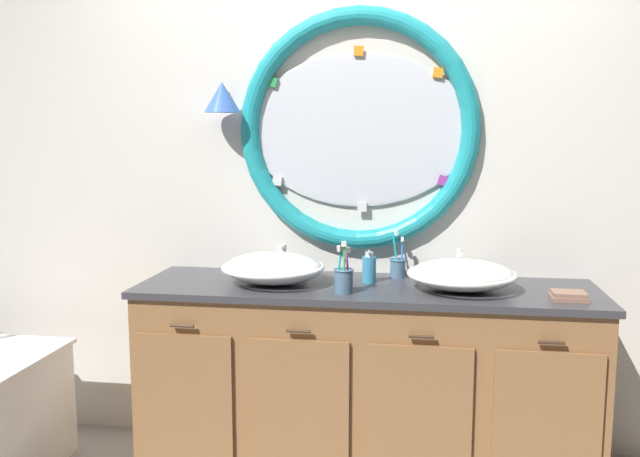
# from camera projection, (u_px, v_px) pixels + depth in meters

# --- Properties ---
(back_wall_assembly) EXTENTS (6.40, 0.26, 2.60)m
(back_wall_assembly) POSITION_uv_depth(u_px,v_px,m) (352.00, 177.00, 3.19)
(back_wall_assembly) COLOR silver
(back_wall_assembly) RESTS_ON ground_plane
(vanity_counter) EXTENTS (2.00, 0.60, 0.87)m
(vanity_counter) POSITION_uv_depth(u_px,v_px,m) (365.00, 380.00, 2.99)
(vanity_counter) COLOR olive
(vanity_counter) RESTS_ON ground_plane
(sink_basin_left) EXTENTS (0.46, 0.46, 0.14)m
(sink_basin_left) POSITION_uv_depth(u_px,v_px,m) (273.00, 268.00, 2.96)
(sink_basin_left) COLOR white
(sink_basin_left) RESTS_ON vanity_counter
(sink_basin_right) EXTENTS (0.46, 0.46, 0.13)m
(sink_basin_right) POSITION_uv_depth(u_px,v_px,m) (461.00, 275.00, 2.83)
(sink_basin_right) COLOR white
(sink_basin_right) RESTS_ON vanity_counter
(faucet_set_left) EXTENTS (0.23, 0.13, 0.14)m
(faucet_set_left) POSITION_uv_depth(u_px,v_px,m) (284.00, 262.00, 3.18)
(faucet_set_left) COLOR silver
(faucet_set_left) RESTS_ON vanity_counter
(faucet_set_right) EXTENTS (0.22, 0.12, 0.14)m
(faucet_set_right) POSITION_uv_depth(u_px,v_px,m) (459.00, 267.00, 3.06)
(faucet_set_right) COLOR silver
(faucet_set_right) RESTS_ON vanity_counter
(toothbrush_holder_left) EXTENTS (0.09, 0.09, 0.22)m
(toothbrush_holder_left) POSITION_uv_depth(u_px,v_px,m) (344.00, 279.00, 2.78)
(toothbrush_holder_left) COLOR slate
(toothbrush_holder_left) RESTS_ON vanity_counter
(toothbrush_holder_right) EXTENTS (0.08, 0.08, 0.22)m
(toothbrush_holder_right) POSITION_uv_depth(u_px,v_px,m) (398.00, 266.00, 3.09)
(toothbrush_holder_right) COLOR slate
(toothbrush_holder_right) RESTS_ON vanity_counter
(soap_dispenser) EXTENTS (0.06, 0.07, 0.15)m
(soap_dispenser) POSITION_uv_depth(u_px,v_px,m) (369.00, 268.00, 2.98)
(soap_dispenser) COLOR #388EBC
(soap_dispenser) RESTS_ON vanity_counter
(folded_hand_towel) EXTENTS (0.14, 0.12, 0.03)m
(folded_hand_towel) POSITION_uv_depth(u_px,v_px,m) (569.00, 296.00, 2.67)
(folded_hand_towel) COLOR #936B56
(folded_hand_towel) RESTS_ON vanity_counter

